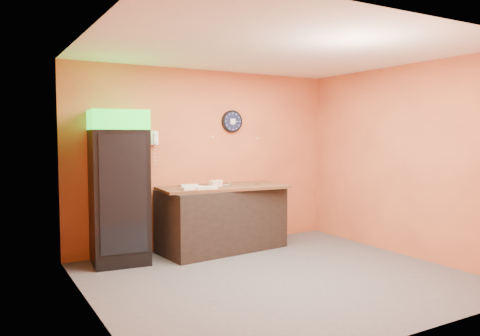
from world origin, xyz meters
TOP-DOWN VIEW (x-y plane):
  - floor at (0.00, 0.00)m, footprint 4.50×4.50m
  - back_wall at (0.00, 2.00)m, footprint 4.50×0.02m
  - left_wall at (-2.25, 0.00)m, footprint 0.02×4.00m
  - right_wall at (2.25, 0.00)m, footprint 0.02×4.00m
  - ceiling at (0.00, 0.00)m, footprint 4.50×4.00m
  - beverage_cooler at (-1.52, 1.60)m, footprint 0.81×0.82m
  - prep_counter at (0.05, 1.58)m, footprint 1.98×1.03m
  - wall_clock at (0.44, 1.97)m, footprint 0.36×0.06m
  - wall_phone at (-0.90, 1.95)m, footprint 0.11×0.10m
  - butcher_paper at (0.05, 1.58)m, footprint 2.01×1.04m
  - sub_roll_stack at (-0.10, 1.51)m, footprint 0.25×0.16m
  - wrapped_sandwich_left at (-0.56, 1.38)m, footprint 0.33×0.18m
  - wrapped_sandwich_mid at (-0.35, 1.30)m, footprint 0.31×0.19m
  - wrapped_sandwich_right at (-0.44, 1.70)m, footprint 0.27×0.13m
  - kitchen_tool at (0.17, 1.56)m, footprint 0.06×0.06m

SIDE VIEW (x-z plane):
  - floor at x=0.00m, z-range 0.00..0.00m
  - prep_counter at x=0.05m, z-range 0.00..0.96m
  - butcher_paper at x=0.05m, z-range 0.96..1.00m
  - wrapped_sandwich_right at x=-0.44m, z-range 1.00..1.03m
  - wrapped_sandwich_mid at x=-0.35m, z-range 1.00..1.04m
  - wrapped_sandwich_left at x=-0.56m, z-range 1.00..1.04m
  - kitchen_tool at x=0.17m, z-range 1.00..1.05m
  - beverage_cooler at x=-1.52m, z-range -0.02..2.08m
  - sub_roll_stack at x=-0.10m, z-range 1.00..1.09m
  - back_wall at x=0.00m, z-range 0.00..2.80m
  - left_wall at x=-2.25m, z-range 0.00..2.80m
  - right_wall at x=2.25m, z-range 0.00..2.80m
  - wall_phone at x=-0.90m, z-range 1.63..1.83m
  - wall_clock at x=0.44m, z-range 1.82..2.18m
  - ceiling at x=0.00m, z-range 2.79..2.81m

